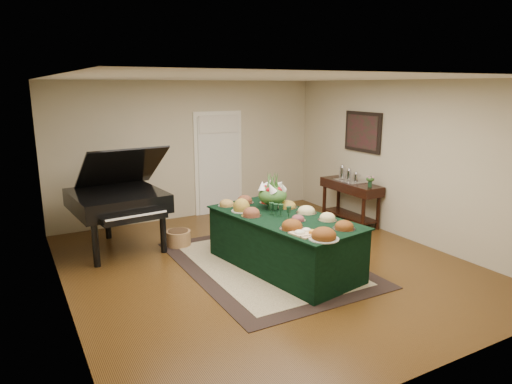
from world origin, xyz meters
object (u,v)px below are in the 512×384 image
floral_centerpiece (273,192)px  mahogany_sideboard (351,191)px  grand_piano (118,199)px  buffet_table (283,242)px

floral_centerpiece → mahogany_sideboard: 2.46m
grand_piano → floral_centerpiece: bearing=-38.3°
buffet_table → floral_centerpiece: (0.08, 0.44, 0.65)m
buffet_table → floral_centerpiece: 0.79m
floral_centerpiece → mahogany_sideboard: size_ratio=0.33×
floral_centerpiece → buffet_table: bearing=-99.8°
floral_centerpiece → mahogany_sideboard: floral_centerpiece is taller
buffet_table → mahogany_sideboard: mahogany_sideboard is taller
buffet_table → grand_piano: (-1.88, 1.98, 0.43)m
buffet_table → grand_piano: size_ratio=1.43×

